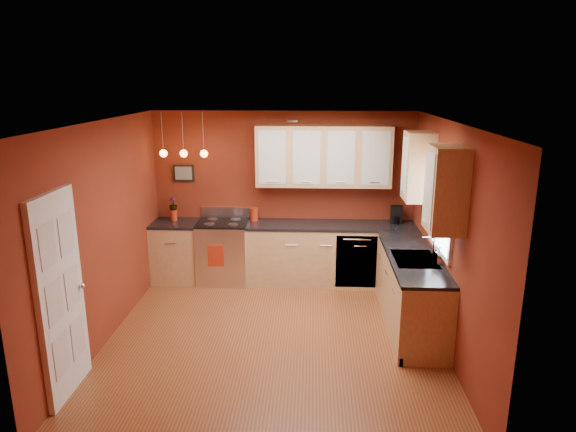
{
  "coord_description": "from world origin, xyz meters",
  "views": [
    {
      "loc": [
        0.44,
        -5.66,
        3.05
      ],
      "look_at": [
        0.12,
        1.0,
        1.27
      ],
      "focal_mm": 32.0,
      "sensor_mm": 36.0,
      "label": 1
    }
  ],
  "objects_px": {
    "gas_range": "(224,251)",
    "red_canister": "(254,214)",
    "soap_pump": "(439,255)",
    "coffee_maker": "(396,215)",
    "sink": "(415,261)"
  },
  "relations": [
    {
      "from": "soap_pump",
      "to": "sink",
      "type": "bearing_deg",
      "value": 147.74
    },
    {
      "from": "soap_pump",
      "to": "gas_range",
      "type": "bearing_deg",
      "value": 150.0
    },
    {
      "from": "gas_range",
      "to": "red_canister",
      "type": "bearing_deg",
      "value": 17.4
    },
    {
      "from": "gas_range",
      "to": "red_canister",
      "type": "distance_m",
      "value": 0.74
    },
    {
      "from": "gas_range",
      "to": "coffee_maker",
      "type": "bearing_deg",
      "value": 2.45
    },
    {
      "from": "red_canister",
      "to": "sink",
      "type": "bearing_deg",
      "value": -37.44
    },
    {
      "from": "red_canister",
      "to": "coffee_maker",
      "type": "height_order",
      "value": "coffee_maker"
    },
    {
      "from": "red_canister",
      "to": "coffee_maker",
      "type": "bearing_deg",
      "value": -0.91
    },
    {
      "from": "coffee_maker",
      "to": "sink",
      "type": "bearing_deg",
      "value": -81.31
    },
    {
      "from": "red_canister",
      "to": "soap_pump",
      "type": "relative_size",
      "value": 0.93
    },
    {
      "from": "coffee_maker",
      "to": "red_canister",
      "type": "bearing_deg",
      "value": -171.62
    },
    {
      "from": "sink",
      "to": "red_canister",
      "type": "height_order",
      "value": "sink"
    },
    {
      "from": "gas_range",
      "to": "soap_pump",
      "type": "height_order",
      "value": "soap_pump"
    },
    {
      "from": "gas_range",
      "to": "soap_pump",
      "type": "relative_size",
      "value": 5.23
    },
    {
      "from": "coffee_maker",
      "to": "gas_range",
      "type": "bearing_deg",
      "value": -168.26
    }
  ]
}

